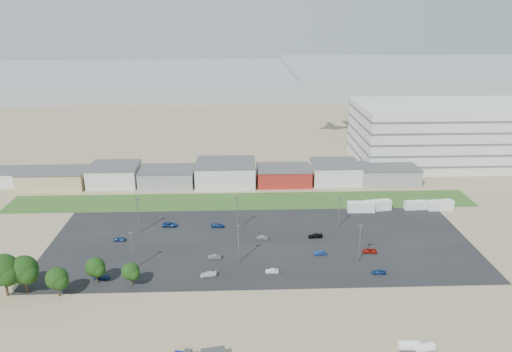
{
  "coord_description": "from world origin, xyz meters",
  "views": [
    {
      "loc": [
        -1.39,
        -108.41,
        64.45
      ],
      "look_at": [
        3.67,
        22.0,
        19.51
      ],
      "focal_mm": 35.0,
      "sensor_mm": 36.0,
      "label": 1
    }
  ],
  "objects_px": {
    "parked_car_2": "(379,272)",
    "parked_car_3": "(208,274)",
    "parked_car_0": "(369,251)",
    "storage_tank_nw": "(408,345)",
    "parked_car_5": "(119,239)",
    "parked_car_12": "(315,236)",
    "tree_far_left": "(4,273)",
    "parked_car_7": "(262,237)",
    "parked_car_6": "(218,225)",
    "parked_car_13": "(272,271)",
    "parked_car_4": "(215,257)",
    "parked_car_9": "(170,225)",
    "parked_car_10": "(102,277)",
    "box_trailer_a": "(361,207)",
    "parked_car_1": "(320,253)"
  },
  "relations": [
    {
      "from": "storage_tank_nw",
      "to": "parked_car_4",
      "type": "height_order",
      "value": "storage_tank_nw"
    },
    {
      "from": "parked_car_5",
      "to": "parked_car_9",
      "type": "bearing_deg",
      "value": 129.27
    },
    {
      "from": "storage_tank_nw",
      "to": "parked_car_12",
      "type": "height_order",
      "value": "storage_tank_nw"
    },
    {
      "from": "parked_car_9",
      "to": "parked_car_12",
      "type": "distance_m",
      "value": 44.39
    },
    {
      "from": "parked_car_3",
      "to": "parked_car_13",
      "type": "height_order",
      "value": "parked_car_3"
    },
    {
      "from": "parked_car_1",
      "to": "parked_car_4",
      "type": "bearing_deg",
      "value": -94.79
    },
    {
      "from": "parked_car_0",
      "to": "parked_car_12",
      "type": "height_order",
      "value": "parked_car_12"
    },
    {
      "from": "parked_car_0",
      "to": "parked_car_5",
      "type": "height_order",
      "value": "parked_car_5"
    },
    {
      "from": "parked_car_0",
      "to": "parked_car_1",
      "type": "xyz_separation_m",
      "value": [
        -13.69,
        -0.74,
        0.01
      ]
    },
    {
      "from": "parked_car_0",
      "to": "parked_car_13",
      "type": "height_order",
      "value": "parked_car_13"
    },
    {
      "from": "parked_car_5",
      "to": "parked_car_9",
      "type": "xyz_separation_m",
      "value": [
        13.25,
        9.37,
        0.06
      ]
    },
    {
      "from": "parked_car_2",
      "to": "parked_car_9",
      "type": "xyz_separation_m",
      "value": [
        -56.35,
        30.63,
        0.05
      ]
    },
    {
      "from": "parked_car_5",
      "to": "parked_car_12",
      "type": "bearing_deg",
      "value": 94.03
    },
    {
      "from": "parked_car_0",
      "to": "storage_tank_nw",
      "type": "bearing_deg",
      "value": 1.97
    },
    {
      "from": "storage_tank_nw",
      "to": "parked_car_3",
      "type": "xyz_separation_m",
      "value": [
        -40.73,
        30.0,
        -0.62
      ]
    },
    {
      "from": "parked_car_7",
      "to": "parked_car_1",
      "type": "bearing_deg",
      "value": 60.94
    },
    {
      "from": "storage_tank_nw",
      "to": "parked_car_9",
      "type": "distance_m",
      "value": 80.88
    },
    {
      "from": "tree_far_left",
      "to": "parked_car_0",
      "type": "bearing_deg",
      "value": 11.2
    },
    {
      "from": "tree_far_left",
      "to": "parked_car_7",
      "type": "xyz_separation_m",
      "value": [
        61.15,
        27.27,
        -5.38
      ]
    },
    {
      "from": "parked_car_9",
      "to": "parked_car_10",
      "type": "height_order",
      "value": "parked_car_9"
    },
    {
      "from": "parked_car_4",
      "to": "parked_car_13",
      "type": "xyz_separation_m",
      "value": [
        14.87,
        -8.11,
        -0.03
      ]
    },
    {
      "from": "parked_car_2",
      "to": "parked_car_5",
      "type": "height_order",
      "value": "parked_car_2"
    },
    {
      "from": "parked_car_3",
      "to": "box_trailer_a",
      "type": "bearing_deg",
      "value": 122.2
    },
    {
      "from": "tree_far_left",
      "to": "parked_car_10",
      "type": "height_order",
      "value": "tree_far_left"
    },
    {
      "from": "parked_car_12",
      "to": "tree_far_left",
      "type": "bearing_deg",
      "value": -72.32
    },
    {
      "from": "parked_car_7",
      "to": "parked_car_13",
      "type": "distance_m",
      "value": 19.38
    },
    {
      "from": "tree_far_left",
      "to": "parked_car_6",
      "type": "bearing_deg",
      "value": 36.96
    },
    {
      "from": "parked_car_2",
      "to": "parked_car_9",
      "type": "distance_m",
      "value": 64.13
    },
    {
      "from": "parked_car_6",
      "to": "parked_car_7",
      "type": "distance_m",
      "value": 15.88
    },
    {
      "from": "storage_tank_nw",
      "to": "parked_car_13",
      "type": "xyz_separation_m",
      "value": [
        -24.61,
        31.01,
        -0.65
      ]
    },
    {
      "from": "parked_car_7",
      "to": "parked_car_9",
      "type": "bearing_deg",
      "value": -104.41
    },
    {
      "from": "parked_car_10",
      "to": "parked_car_12",
      "type": "xyz_separation_m",
      "value": [
        56.39,
        21.09,
        0.02
      ]
    },
    {
      "from": "parked_car_6",
      "to": "parked_car_9",
      "type": "relative_size",
      "value": 0.88
    },
    {
      "from": "parked_car_0",
      "to": "parked_car_9",
      "type": "relative_size",
      "value": 0.86
    },
    {
      "from": "parked_car_10",
      "to": "parked_car_0",
      "type": "bearing_deg",
      "value": -74.68
    },
    {
      "from": "tree_far_left",
      "to": "parked_car_5",
      "type": "height_order",
      "value": "tree_far_left"
    },
    {
      "from": "parked_car_4",
      "to": "parked_car_7",
      "type": "height_order",
      "value": "parked_car_4"
    },
    {
      "from": "parked_car_0",
      "to": "parked_car_6",
      "type": "relative_size",
      "value": 0.97
    },
    {
      "from": "box_trailer_a",
      "to": "parked_car_12",
      "type": "xyz_separation_m",
      "value": [
        -17.95,
        -18.73,
        -1.05
      ]
    },
    {
      "from": "parked_car_2",
      "to": "parked_car_10",
      "type": "relative_size",
      "value": 0.89
    },
    {
      "from": "parked_car_6",
      "to": "parked_car_13",
      "type": "height_order",
      "value": "parked_car_6"
    },
    {
      "from": "parked_car_9",
      "to": "tree_far_left",
      "type": "bearing_deg",
      "value": 140.51
    },
    {
      "from": "storage_tank_nw",
      "to": "parked_car_0",
      "type": "relative_size",
      "value": 1.01
    },
    {
      "from": "storage_tank_nw",
      "to": "parked_car_6",
      "type": "xyz_separation_m",
      "value": [
        -39.33,
        59.13,
        -0.62
      ]
    },
    {
      "from": "box_trailer_a",
      "to": "parked_car_12",
      "type": "height_order",
      "value": "box_trailer_a"
    },
    {
      "from": "parked_car_4",
      "to": "parked_car_7",
      "type": "bearing_deg",
      "value": 128.65
    },
    {
      "from": "parked_car_12",
      "to": "parked_car_9",
      "type": "bearing_deg",
      "value": -104.38
    },
    {
      "from": "parked_car_5",
      "to": "parked_car_10",
      "type": "xyz_separation_m",
      "value": [
        0.25,
        -21.07,
        -0.01
      ]
    },
    {
      "from": "parked_car_9",
      "to": "storage_tank_nw",
      "type": "bearing_deg",
      "value": -135.71
    },
    {
      "from": "parked_car_2",
      "to": "parked_car_3",
      "type": "relative_size",
      "value": 0.87
    }
  ]
}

